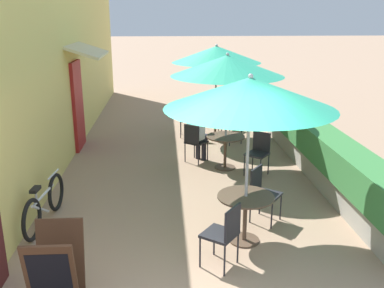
# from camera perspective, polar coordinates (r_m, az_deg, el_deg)

# --- Properties ---
(cafe_facade_wall) EXTENTS (0.98, 14.00, 4.20)m
(cafe_facade_wall) POSITION_cam_1_polar(r_m,az_deg,el_deg) (11.08, -15.62, 10.84)
(cafe_facade_wall) COLOR #E0CC6B
(cafe_facade_wall) RESTS_ON ground_plane
(planter_hedge) EXTENTS (0.60, 13.00, 1.01)m
(planter_hedge) POSITION_cam_1_polar(r_m,az_deg,el_deg) (11.56, 11.75, 3.52)
(planter_hedge) COLOR gray
(planter_hedge) RESTS_ON ground_plane
(patio_table_near) EXTENTS (0.81, 0.81, 0.71)m
(patio_table_near) POSITION_cam_1_polar(r_m,az_deg,el_deg) (6.17, 7.13, -8.45)
(patio_table_near) COLOR brown
(patio_table_near) RESTS_ON ground_plane
(patio_umbrella_near) EXTENTS (2.29, 2.29, 2.42)m
(patio_umbrella_near) POSITION_cam_1_polar(r_m,az_deg,el_deg) (5.67, 7.74, 6.74)
(patio_umbrella_near) COLOR #B7B7BC
(patio_umbrella_near) RESTS_ON ground_plane
(cafe_chair_near_left) EXTENTS (0.56, 0.56, 0.87)m
(cafe_chair_near_left) POSITION_cam_1_polar(r_m,az_deg,el_deg) (6.82, 9.32, -6.05)
(cafe_chair_near_left) COLOR #232328
(cafe_chair_near_left) RESTS_ON ground_plane
(cafe_chair_near_right) EXTENTS (0.56, 0.56, 0.87)m
(cafe_chair_near_right) POSITION_cam_1_polar(r_m,az_deg,el_deg) (5.55, 4.39, -11.50)
(cafe_chair_near_right) COLOR #232328
(cafe_chair_near_right) RESTS_ON ground_plane
(patio_table_mid) EXTENTS (0.81, 0.81, 0.71)m
(patio_table_mid) POSITION_cam_1_polar(r_m,az_deg,el_deg) (9.02, 4.47, -0.07)
(patio_table_mid) COLOR brown
(patio_table_mid) RESTS_ON ground_plane
(patio_umbrella_mid) EXTENTS (2.29, 2.29, 2.42)m
(patio_umbrella_mid) POSITION_cam_1_polar(r_m,az_deg,el_deg) (8.68, 4.72, 10.37)
(patio_umbrella_mid) COLOR #B7B7BC
(patio_umbrella_mid) RESTS_ON ground_plane
(cafe_chair_mid_left) EXTENTS (0.56, 0.56, 0.87)m
(cafe_chair_mid_left) POSITION_cam_1_polar(r_m,az_deg,el_deg) (9.34, 0.32, 0.56)
(cafe_chair_mid_left) COLOR #232328
(cafe_chair_mid_left) RESTS_ON ground_plane
(seated_patron_mid_left) EXTENTS (0.50, 0.51, 1.25)m
(seated_patron_mid_left) POSITION_cam_1_polar(r_m,az_deg,el_deg) (9.38, 0.72, 1.71)
(seated_patron_mid_left) COLOR #23232D
(seated_patron_mid_left) RESTS_ON ground_plane
(cafe_chair_mid_right) EXTENTS (0.56, 0.56, 0.87)m
(cafe_chair_mid_right) POSITION_cam_1_polar(r_m,az_deg,el_deg) (8.75, 8.90, -0.81)
(cafe_chair_mid_right) COLOR #232328
(cafe_chair_mid_right) RESTS_ON ground_plane
(patio_table_far) EXTENTS (0.81, 0.81, 0.71)m
(patio_table_far) POSITION_cam_1_polar(r_m,az_deg,el_deg) (11.39, 3.13, 3.58)
(patio_table_far) COLOR brown
(patio_table_far) RESTS_ON ground_plane
(patio_umbrella_far) EXTENTS (2.29, 2.29, 2.42)m
(patio_umbrella_far) POSITION_cam_1_polar(r_m,az_deg,el_deg) (11.12, 3.27, 11.85)
(patio_umbrella_far) COLOR #B7B7BC
(patio_umbrella_far) RESTS_ON ground_plane
(cafe_chair_far_left) EXTENTS (0.55, 0.55, 0.87)m
(cafe_chair_far_left) POSITION_cam_1_polar(r_m,az_deg,el_deg) (12.07, 4.39, 4.30)
(cafe_chair_far_left) COLOR #232328
(cafe_chair_far_left) RESTS_ON ground_plane
(cafe_chair_far_right) EXTENTS (0.42, 0.42, 0.87)m
(cafe_chair_far_right) POSITION_cam_1_polar(r_m,az_deg,el_deg) (11.29, -0.61, 3.46)
(cafe_chair_far_right) COLOR #232328
(cafe_chair_far_right) RESTS_ON ground_plane
(cafe_chair_far_back) EXTENTS (0.54, 0.54, 0.87)m
(cafe_chair_far_back) POSITION_cam_1_polar(r_m,az_deg,el_deg) (10.84, 5.64, 2.80)
(cafe_chair_far_back) COLOR #232328
(cafe_chair_far_back) RESTS_ON ground_plane
(bicycle_leaning) EXTENTS (0.23, 1.64, 0.72)m
(bicycle_leaning) POSITION_cam_1_polar(r_m,az_deg,el_deg) (7.07, -19.07, -7.59)
(bicycle_leaning) COLOR black
(bicycle_leaning) RESTS_ON ground_plane
(menu_board) EXTENTS (0.55, 0.64, 0.97)m
(menu_board) POSITION_cam_1_polar(r_m,az_deg,el_deg) (5.06, -17.61, -15.94)
(menu_board) COLOR #422819
(menu_board) RESTS_ON ground_plane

